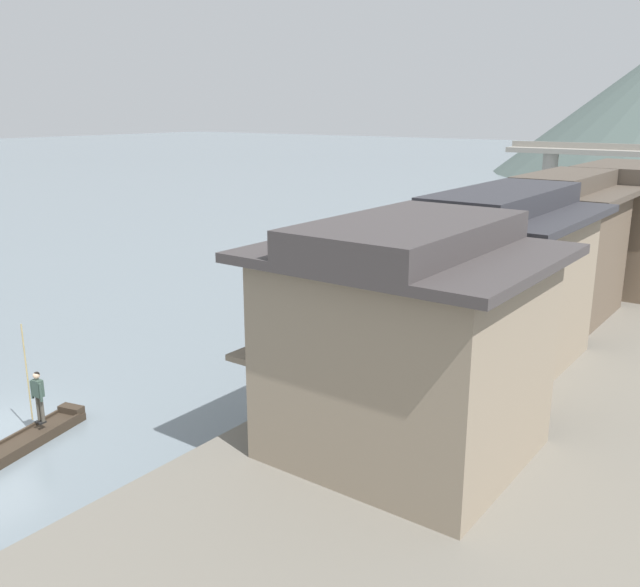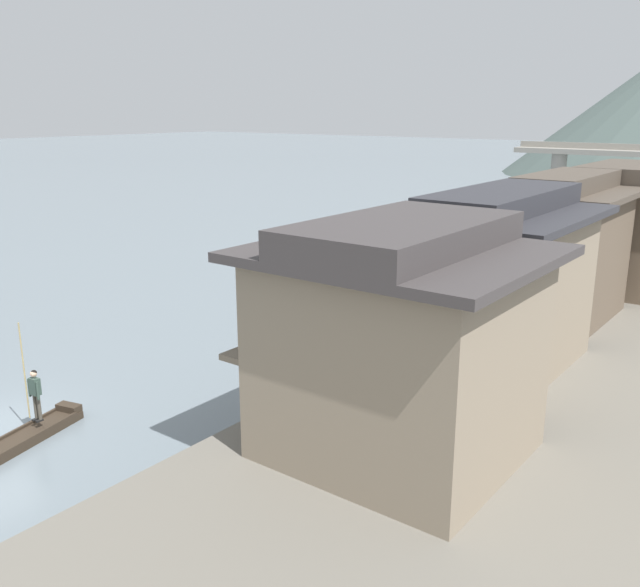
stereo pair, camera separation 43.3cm
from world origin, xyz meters
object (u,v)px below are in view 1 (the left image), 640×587
boat_foreground_poled (21,444)px  house_waterfront_narrow (618,227)px  house_waterfront_second (498,280)px  mooring_post_dock_mid (418,328)px  house_waterfront_nearest (405,342)px  boat_moored_nearest (594,226)px  boat_upstream_distant (532,217)px  boat_crossing_west (496,208)px  house_waterfront_tall (559,246)px  boat_midriver_upstream (416,323)px  boat_moored_far (544,252)px  boat_midriver_drifting (331,254)px  boatman_person (37,391)px  stone_bridge (620,161)px  boat_moored_second (344,346)px  mooring_post_dock_near (305,383)px  boat_moored_third (431,277)px

boat_foreground_poled → house_waterfront_narrow: 28.68m
house_waterfront_second → mooring_post_dock_mid: house_waterfront_second is taller
boat_foreground_poled → house_waterfront_nearest: size_ratio=0.64×
boat_moored_nearest → boat_upstream_distant: bearing=168.1°
boat_crossing_west → house_waterfront_tall: size_ratio=0.59×
boat_foreground_poled → boat_midriver_upstream: size_ratio=1.13×
boat_midriver_upstream → house_waterfront_nearest: house_waterfront_nearest is taller
house_waterfront_second → house_waterfront_nearest: bearing=-85.3°
boat_moored_far → boat_midriver_upstream: boat_midriver_upstream is taller
boat_midriver_drifting → house_waterfront_second: house_waterfront_second is taller
boat_midriver_upstream → house_waterfront_second: house_waterfront_second is taller
boat_midriver_upstream → house_waterfront_tall: bearing=33.7°
boat_moored_far → boat_midriver_upstream: size_ratio=1.38×
boat_upstream_distant → house_waterfront_second: house_waterfront_second is taller
boatman_person → boat_crossing_west: size_ratio=0.80×
boatman_person → boat_moored_nearest: bearing=86.2°
boat_midriver_upstream → mooring_post_dock_mid: (1.74, -3.14, 0.93)m
house_waterfront_nearest → stone_bridge: 70.06m
boat_crossing_west → house_waterfront_second: (16.44, -40.19, 3.46)m
boat_moored_second → house_waterfront_second: bearing=7.6°
house_waterfront_nearest → mooring_post_dock_near: bearing=164.7°
boat_midriver_upstream → mooring_post_dock_near: 10.59m
boat_upstream_distant → boat_crossing_west: 6.28m
boatman_person → boat_moored_far: (3.12, 35.16, -1.33)m
boat_crossing_west → boat_moored_far: bearing=-58.5°
boat_moored_third → mooring_post_dock_mid: mooring_post_dock_mid is taller
boat_foreground_poled → boat_moored_far: size_ratio=0.82×
boat_foreground_poled → boat_crossing_west: (-7.57, 53.04, 0.11)m
house_waterfront_tall → stone_bridge: size_ratio=0.25×
mooring_post_dock_mid → boat_foreground_poled: bearing=-111.6°
house_waterfront_second → stone_bridge: house_waterfront_second is taller
house_waterfront_nearest → boatman_person: bearing=-155.3°
boat_crossing_west → mooring_post_dock_near: 48.42m
boat_midriver_upstream → house_waterfront_tall: 6.99m
mooring_post_dock_mid → boat_crossing_west: bearing=108.2°
house_waterfront_nearest → house_waterfront_tall: 14.87m
boat_moored_third → boat_crossing_west: (-7.88, 28.39, 0.03)m
boat_moored_second → mooring_post_dock_near: 6.23m
boat_midriver_drifting → stone_bridge: stone_bridge is taller
mooring_post_dock_mid → boat_moored_third: bearing=114.9°
boat_foreground_poled → boat_upstream_distant: boat_upstream_distant is taller
boatman_person → house_waterfront_nearest: house_waterfront_nearest is taller
house_waterfront_tall → mooring_post_dock_mid: 7.71m
house_waterfront_second → house_waterfront_narrow: size_ratio=1.08×
boat_crossing_west → house_waterfront_second: house_waterfront_second is taller
stone_bridge → mooring_post_dock_mid: bearing=-83.3°
boat_foreground_poled → house_waterfront_tall: (8.67, 20.13, 3.58)m
boat_foreground_poled → boatman_person: bearing=105.6°
boatman_person → boat_moored_third: size_ratio=0.74×
boat_moored_third → boat_upstream_distant: boat_upstream_distant is taller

